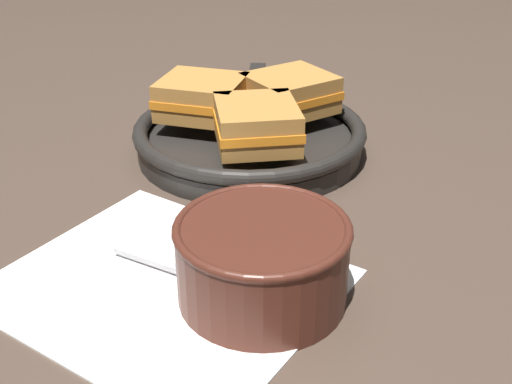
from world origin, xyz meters
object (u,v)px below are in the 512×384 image
Objects in this scene: sandwich_near_right at (257,124)px; skillet at (250,137)px; soup_bowl at (262,257)px; sandwich_near_left at (202,97)px; sandwich_far_left at (290,93)px; spoon at (216,283)px.

skillet is at bearing 131.11° from sandwich_near_right.
soup_bowl is 1.07× the size of sandwich_near_right.
sandwich_near_left reaches higher than skillet.
sandwich_near_right and sandwich_far_left have the same top height.
spoon is at bearing -65.46° from sandwich_near_right.
soup_bowl is at bearing 14.32° from spoon.
skillet is 2.73× the size of sandwich_near_right.
spoon is 0.33m from sandwich_far_left.
soup_bowl is 1.13× the size of sandwich_far_left.
soup_bowl is 0.33m from sandwich_far_left.
sandwich_near_right is (-0.13, 0.19, 0.02)m from soup_bowl.
sandwich_near_right reaches higher than soup_bowl.
spoon is at bearing -61.69° from skillet.
spoon is 0.31m from sandwich_near_left.
soup_bowl is at bearing -62.74° from sandwich_far_left.
sandwich_near_right is at bearing -18.56° from sandwich_near_left.
sandwich_far_left reaches higher than soup_bowl.
skillet is (-0.13, 0.25, 0.01)m from spoon.
sandwich_far_left is (0.02, 0.06, 0.04)m from skillet.
skillet is at bearing 126.23° from soup_bowl.
sandwich_near_left is at bearing 136.55° from soup_bowl.
soup_bowl is at bearing -55.18° from sandwich_near_right.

